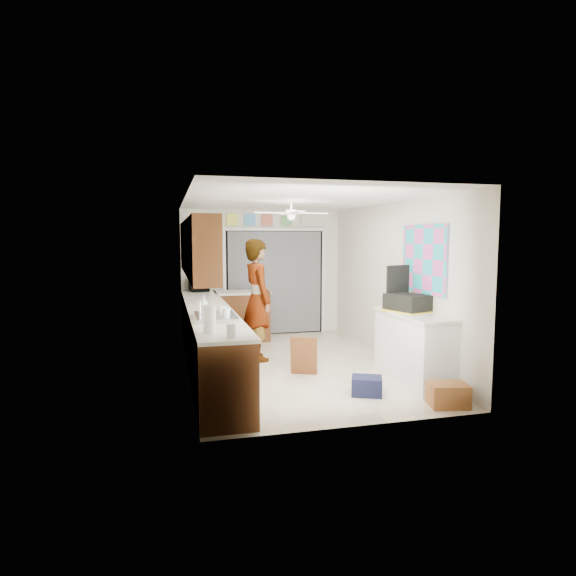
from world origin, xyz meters
TOP-DOWN VIEW (x-y plane):
  - floor at (0.00, 0.00)m, footprint 5.00×5.00m
  - ceiling at (0.00, 0.00)m, footprint 5.00×5.00m
  - wall_back at (0.00, 2.50)m, footprint 3.20×0.00m
  - wall_front at (0.00, -2.50)m, footprint 3.20×0.00m
  - wall_left at (-1.60, 0.00)m, footprint 0.00×5.00m
  - wall_right at (1.60, 0.00)m, footprint 0.00×5.00m
  - left_base_cabinets at (-1.30, 0.00)m, footprint 0.60×4.80m
  - left_countertop at (-1.29, 0.00)m, footprint 0.62×4.80m
  - upper_cabinets at (-1.44, 0.20)m, footprint 0.32×4.00m
  - sink_basin at (-1.29, -1.00)m, footprint 0.50×0.76m
  - faucet at (-1.48, -1.00)m, footprint 0.03×0.03m
  - peninsula_base at (-0.50, 2.00)m, footprint 1.00×0.60m
  - peninsula_top at (-0.50, 2.00)m, footprint 1.04×0.64m
  - back_opening_recess at (0.25, 2.47)m, footprint 2.00×0.06m
  - curtain_panel at (0.25, 2.43)m, footprint 1.90×0.03m
  - door_trim_left at (-0.77, 2.44)m, footprint 0.06×0.04m
  - door_trim_right at (1.27, 2.44)m, footprint 0.06×0.04m
  - door_trim_head at (0.25, 2.44)m, footprint 2.10×0.04m
  - header_frame_0 at (-0.60, 2.47)m, footprint 0.22×0.02m
  - header_frame_1 at (-0.25, 2.47)m, footprint 0.22×0.02m
  - header_frame_2 at (0.10, 2.47)m, footprint 0.22×0.02m
  - header_frame_3 at (0.50, 2.47)m, footprint 0.22×0.02m
  - header_frame_4 at (0.90, 2.47)m, footprint 0.22×0.02m
  - route66_sign at (-0.95, 2.47)m, footprint 0.22×0.02m
  - right_counter_base at (1.35, -1.20)m, footprint 0.50×1.40m
  - right_counter_top at (1.34, -1.20)m, footprint 0.54×1.44m
  - abstract_painting at (1.58, -1.00)m, footprint 0.03×1.15m
  - ceiling_fan at (0.00, 0.20)m, footprint 1.14×1.14m
  - microwave at (-1.27, 2.25)m, footprint 0.38×0.52m
  - soap_bottle at (-1.43, -0.93)m, footprint 0.12×0.12m
  - cup at (-1.17, -0.66)m, footprint 0.16×0.16m
  - jar_a at (-1.16, -1.02)m, footprint 0.12×0.12m
  - jar_b at (-1.26, -2.25)m, footprint 0.11×0.11m
  - paper_towel_roll at (-1.44, -1.94)m, footprint 0.18×0.18m
  - suitcase at (1.32, -1.05)m, footprint 0.56×0.64m
  - suitcase_rim at (1.32, -1.05)m, footprint 0.60×0.69m
  - suitcase_lid at (1.32, -0.76)m, footprint 0.41×0.16m
  - cardboard_box at (1.25, -2.20)m, footprint 0.49×0.41m
  - navy_crate at (0.51, -1.59)m, footprint 0.46×0.43m
  - cabinet_door_panel at (-0.02, -0.57)m, footprint 0.40×0.27m
  - man at (-0.47, 0.50)m, footprint 0.57×0.77m
  - dog at (-0.41, 1.55)m, footprint 0.39×0.63m

SIDE VIEW (x-z plane):
  - floor at x=0.00m, z-range 0.00..0.00m
  - navy_crate at x=0.51m, z-range 0.00..0.23m
  - cardboard_box at x=1.25m, z-range 0.00..0.27m
  - dog at x=-0.41m, z-range 0.00..0.46m
  - cabinet_door_panel at x=-0.02m, z-range 0.00..0.56m
  - left_base_cabinets at x=-1.30m, z-range 0.00..0.90m
  - peninsula_base at x=-0.50m, z-range 0.00..0.90m
  - right_counter_base at x=1.35m, z-range 0.00..0.90m
  - left_countertop at x=-1.29m, z-range 0.90..0.94m
  - peninsula_top at x=-0.50m, z-range 0.90..0.94m
  - right_counter_top at x=1.34m, z-range 0.90..0.94m
  - suitcase_rim at x=1.32m, z-range 0.94..0.96m
  - sink_basin at x=-1.29m, z-range 0.92..0.98m
  - man at x=-0.47m, z-range 0.00..1.93m
  - cup at x=-1.17m, z-range 0.94..1.05m
  - jar_a at x=-1.16m, z-range 0.94..1.07m
  - jar_b at x=-1.26m, z-range 0.94..1.08m
  - faucet at x=-1.48m, z-range 0.94..1.16m
  - back_opening_recess at x=0.25m, z-range 0.00..2.10m
  - door_trim_left at x=-0.77m, z-range 0.00..2.10m
  - door_trim_right at x=1.27m, z-range 0.00..2.10m
  - curtain_panel at x=0.25m, z-range 0.03..2.08m
  - suitcase at x=1.32m, z-range 0.94..1.17m
  - microwave at x=-1.27m, z-range 0.94..1.21m
  - soap_bottle at x=-1.43m, z-range 0.94..1.23m
  - paper_towel_roll at x=-1.44m, z-range 0.94..1.24m
  - wall_back at x=0.00m, z-range -0.35..2.85m
  - wall_front at x=0.00m, z-range -0.35..2.85m
  - wall_left at x=-1.60m, z-range -1.25..3.75m
  - wall_right at x=1.60m, z-range -1.25..3.75m
  - suitcase_lid at x=1.32m, z-range 1.06..1.56m
  - abstract_painting at x=1.58m, z-range 1.17..2.12m
  - upper_cabinets at x=-1.44m, z-range 1.40..2.20m
  - door_trim_head at x=0.25m, z-range 2.09..2.15m
  - header_frame_0 at x=-0.60m, z-range 2.19..2.41m
  - header_frame_1 at x=-0.25m, z-range 2.19..2.41m
  - header_frame_2 at x=0.10m, z-range 2.19..2.41m
  - header_frame_3 at x=0.50m, z-range 2.19..2.41m
  - header_frame_4 at x=0.90m, z-range 2.19..2.41m
  - route66_sign at x=-0.95m, z-range 2.17..2.43m
  - ceiling_fan at x=0.00m, z-range 2.20..2.44m
  - ceiling at x=0.00m, z-range 2.50..2.50m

